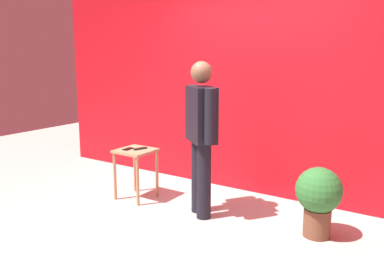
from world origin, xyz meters
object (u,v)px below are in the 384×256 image
object	(u,v)px
cell_phone	(128,149)
tv_remote	(140,149)
standing_person	(201,131)
potted_plant	(319,196)
side_table	(136,160)

from	to	relation	value
cell_phone	tv_remote	distance (m)	0.15
standing_person	potted_plant	xyz separation A→B (m)	(1.22, 0.17, -0.53)
cell_phone	tv_remote	size ratio (longest dim) A/B	0.85
potted_plant	tv_remote	bearing A→B (deg)	-176.54
cell_phone	tv_remote	xyz separation A→B (m)	(0.12, 0.08, 0.01)
standing_person	tv_remote	bearing A→B (deg)	177.60
standing_person	side_table	xyz separation A→B (m)	(-0.94, -0.00, -0.45)
cell_phone	potted_plant	bearing A→B (deg)	0.57
standing_person	side_table	size ratio (longest dim) A/B	2.73
standing_person	tv_remote	distance (m)	0.95
standing_person	potted_plant	size ratio (longest dim) A/B	2.43
side_table	cell_phone	world-z (taller)	cell_phone
tv_remote	potted_plant	world-z (taller)	potted_plant
side_table	potted_plant	distance (m)	2.17
potted_plant	side_table	bearing A→B (deg)	-175.59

